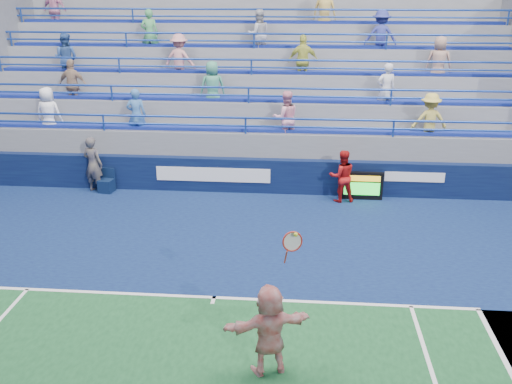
# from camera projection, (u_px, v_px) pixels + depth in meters

# --- Properties ---
(ground) EXTENTS (120.00, 120.00, 0.00)m
(ground) POSITION_uv_depth(u_px,v_px,m) (214.00, 298.00, 12.06)
(ground) COLOR #333538
(sponsor_wall) EXTENTS (18.00, 0.32, 1.10)m
(sponsor_wall) POSITION_uv_depth(u_px,v_px,m) (245.00, 175.00, 17.94)
(sponsor_wall) COLOR #090F34
(sponsor_wall) RESTS_ON ground
(bleacher_stand) EXTENTS (18.00, 5.60, 6.13)m
(bleacher_stand) POSITION_uv_depth(u_px,v_px,m) (255.00, 117.00, 21.11)
(bleacher_stand) COLOR slate
(bleacher_stand) RESTS_ON ground
(serve_speed_board) EXTENTS (1.27, 0.16, 0.88)m
(serve_speed_board) POSITION_uv_depth(u_px,v_px,m) (362.00, 186.00, 17.35)
(serve_speed_board) COLOR black
(serve_speed_board) RESTS_ON ground
(judge_chair) EXTENTS (0.49, 0.49, 0.75)m
(judge_chair) POSITION_uv_depth(u_px,v_px,m) (107.00, 185.00, 18.03)
(judge_chair) COLOR #0B1A39
(judge_chair) RESTS_ON ground
(tennis_player) EXTENTS (1.61, 0.99, 2.66)m
(tennis_player) POSITION_uv_depth(u_px,v_px,m) (269.00, 330.00, 9.54)
(tennis_player) COLOR white
(tennis_player) RESTS_ON ground
(line_judge) EXTENTS (0.74, 0.59, 1.79)m
(line_judge) POSITION_uv_depth(u_px,v_px,m) (93.00, 164.00, 17.87)
(line_judge) COLOR #141738
(line_judge) RESTS_ON ground
(ball_girl) EXTENTS (0.89, 0.75, 1.61)m
(ball_girl) POSITION_uv_depth(u_px,v_px,m) (342.00, 176.00, 17.08)
(ball_girl) COLOR #B21414
(ball_girl) RESTS_ON ground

